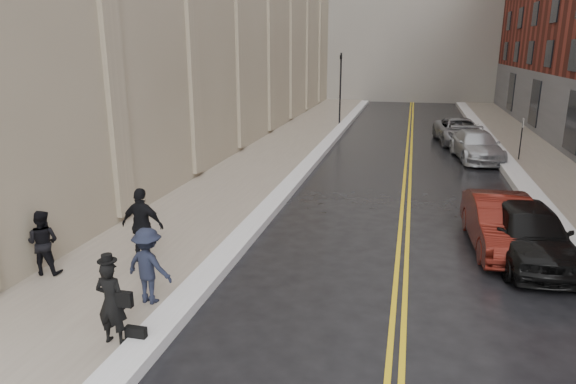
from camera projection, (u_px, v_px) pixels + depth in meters
The scene contains 17 objects.
ground at pixel (248, 382), 8.99m from camera, with size 160.00×160.00×0.00m, color black.
sidewalk_left at pixel (260, 165), 24.94m from camera, with size 4.00×64.00×0.15m, color gray.
sidewalk_right at pixel (563, 182), 21.91m from camera, with size 3.00×64.00×0.15m, color gray.
lane_stripe_a at pixel (405, 175), 23.41m from camera, with size 0.12×64.00×0.01m, color gold.
lane_stripe_b at pixel (410, 175), 23.36m from camera, with size 0.12×64.00×0.01m, color gold.
snow_ridge_left at pixel (307, 167), 24.40m from camera, with size 0.70×60.80×0.26m, color silver.
snow_ridge_right at pixel (517, 178), 22.30m from camera, with size 0.85×60.80×0.30m, color silver.
traffic_signal at pixel (340, 83), 36.77m from camera, with size 0.18×0.15×5.20m.
parking_sign_far at pixel (521, 136), 25.54m from camera, with size 0.06×0.35×2.23m.
car_black at pixel (528, 232), 13.90m from camera, with size 1.89×4.71×1.60m, color black.
car_maroon at pixel (501, 223), 14.74m from camera, with size 1.60×4.58×1.51m, color #4C130D.
car_silver_near at pixel (476, 146), 26.36m from camera, with size 2.04×5.01×1.45m, color #ABADB3.
car_silver_far at pixel (459, 131), 30.77m from camera, with size 2.46×5.33×1.48m, color gray.
pedestrian_main at pixel (111, 302), 9.69m from camera, with size 0.62×0.41×1.70m, color black.
pedestrian_a at pixel (43, 242), 12.71m from camera, with size 0.80×0.62×1.65m, color black.
pedestrian_b at pixel (148, 266), 11.26m from camera, with size 1.12×0.64×1.74m, color #191D2E.
pedestrian_c at pixel (143, 225), 13.37m from camera, with size 1.18×0.49×2.01m, color black.
Camera 1 is at (2.49, -7.35, 5.67)m, focal length 32.00 mm.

